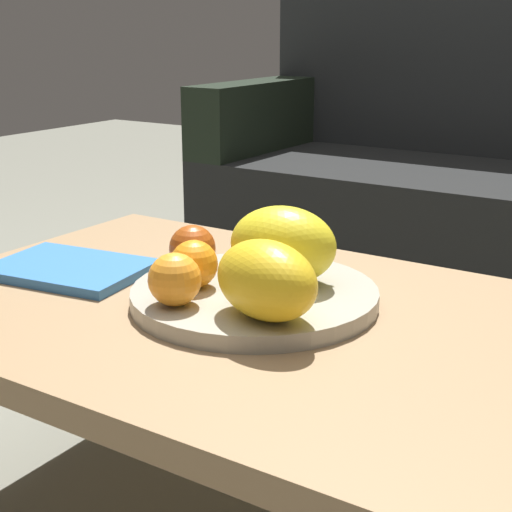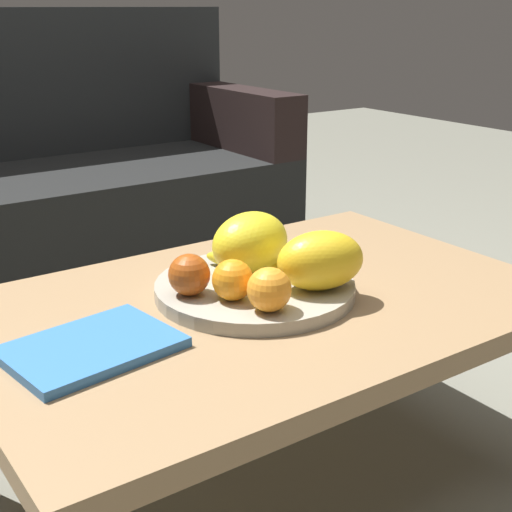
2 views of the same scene
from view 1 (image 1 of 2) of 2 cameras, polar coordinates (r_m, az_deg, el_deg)
name	(u,v)px [view 1 (image 1 of 2)]	position (r m, az deg, el deg)	size (l,w,h in m)	color
coffee_table	(246,335)	(1.15, -0.74, -5.87)	(1.05, 0.69, 0.40)	#93734E
couch	(501,201)	(2.34, 17.70, 3.88)	(1.70, 0.70, 0.90)	black
fruit_bowl	(256,296)	(1.14, 0.00, -3.00)	(0.37, 0.37, 0.03)	#A49F90
melon_large_front	(283,245)	(1.15, 2.01, 0.82)	(0.16, 0.12, 0.12)	yellow
melon_smaller_beside	(266,280)	(1.01, 0.78, -1.79)	(0.16, 0.11, 0.11)	yellow
orange_front	(194,264)	(1.14, -4.62, -0.60)	(0.07, 0.07, 0.07)	orange
orange_left	(175,279)	(1.07, -6.04, -1.74)	(0.07, 0.07, 0.07)	orange
apple_front	(192,248)	(1.21, -4.73, 0.58)	(0.07, 0.07, 0.07)	#A84714
banana_bunch	(288,263)	(1.17, 2.39, -0.56)	(0.14, 0.15, 0.06)	gold
magazine	(70,269)	(1.32, -13.62, -0.92)	(0.25, 0.18, 0.02)	#326EB8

